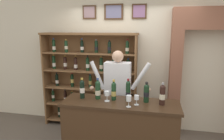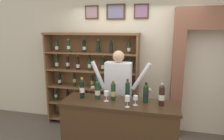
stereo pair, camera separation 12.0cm
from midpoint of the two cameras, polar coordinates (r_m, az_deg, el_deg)
back_wall at (r=4.22m, az=6.71°, el=6.80°), size 12.00×0.19×3.43m
wine_shelf at (r=4.27m, az=-4.92°, el=-2.01°), size 1.99×0.35×1.98m
archway_doorway at (r=4.20m, az=27.31°, el=1.05°), size 1.47×0.45×2.43m
tasting_counter at (r=3.20m, az=3.15°, el=-17.51°), size 1.71×0.56×1.01m
shopkeeper at (r=3.54m, az=2.78°, el=-4.94°), size 1.08×0.22×1.70m
tasting_bottle_chianti at (r=3.14m, az=-7.34°, el=-5.13°), size 0.07×0.07×0.32m
tasting_bottle_bianco at (r=3.09m, az=-2.99°, el=-5.47°), size 0.08×0.08×0.32m
tasting_bottle_riserva at (r=3.03m, az=1.48°, el=-5.87°), size 0.07×0.07×0.31m
tasting_bottle_brunello at (r=3.00m, az=5.53°, el=-5.93°), size 0.07×0.07×0.33m
tasting_bottle_rosso at (r=2.98m, az=10.65°, el=-6.38°), size 0.08×0.08×0.30m
tasting_bottle_vin_santo at (r=2.91m, az=14.97°, el=-6.83°), size 0.08×0.08×0.32m
wine_glass_right at (r=2.78m, az=5.61°, el=-8.12°), size 0.07×0.07×0.16m
wine_glass_center at (r=2.86m, az=7.85°, el=-7.90°), size 0.07×0.07×0.14m
wine_glass_left at (r=2.99m, az=-0.44°, el=-6.78°), size 0.08×0.08×0.16m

